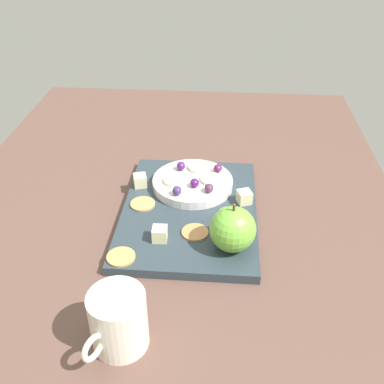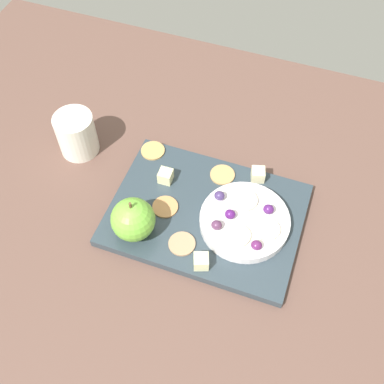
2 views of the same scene
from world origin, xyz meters
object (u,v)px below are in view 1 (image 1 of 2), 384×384
Objects in this scene: platter at (190,211)px; cracker_3 at (230,215)px; cheese_cube_1 at (140,180)px; cracker_2 at (143,204)px; serving_dish at (193,183)px; apple_slice_0 at (199,167)px; apple_whole at (233,229)px; grape_3 at (181,166)px; grape_4 at (218,168)px; cheese_cube_2 at (244,197)px; grape_1 at (209,188)px; grape_2 at (177,191)px; cup at (118,321)px; cracker_1 at (195,232)px; apple_slice_2 at (173,180)px; cheese_cube_0 at (160,234)px; grape_0 at (195,183)px; apple_slice_1 at (212,180)px; cracker_0 at (121,257)px.

cracker_3 is (1.88, 7.90, 1.09)cm from platter.
cracker_2 is at bearing 13.61° from cheese_cube_1.
apple_slice_0 is at bearing 166.57° from serving_dish.
platter is 4.47× the size of apple_whole.
grape_3 is at bearing -140.38° from cracker_3.
cheese_cube_2 is at bearing 33.78° from grape_4.
cracker_2 is 13.34cm from grape_1.
cup is at bearing -8.31° from grape_2.
cracker_3 is at bearing 40.82° from grape_1.
cheese_cube_2 is 15.71cm from grape_3.
grape_4 reaches higher than cheese_cube_1.
apple_whole is 3.10× the size of cheese_cube_1.
apple_slice_0 reaches higher than platter.
grape_2 is (-9.26, -4.18, 2.52)cm from cracker_1.
grape_4 is 0.43× the size of apple_slice_0.
apple_slice_2 is (0.59, 6.83, 0.84)cm from cheese_cube_1.
cheese_cube_2 is (-12.45, 14.97, 0.00)cm from cheese_cube_0.
serving_dish is 3.39× the size of cracker_2.
grape_3 is at bearing -122.09° from cheese_cube_2.
cracker_3 is at bearing 12.59° from grape_4.
cheese_cube_2 is at bearing 104.09° from platter.
grape_0 is 0.43× the size of apple_slice_1.
cheese_cube_2 is 1.28× the size of grape_2.
cracker_3 is at bearing 122.75° from cheese_cube_0.
apple_slice_0 is at bearing -153.34° from cracker_3.
cheese_cube_0 is 19.47cm from cheese_cube_2.
cracker_1 is at bearing 24.29° from grape_2.
cheese_cube_1 reaches higher than cracker_3.
serving_dish is 6.45× the size of cheese_cube_1.
cup reaches higher than grape_0.
cheese_cube_1 is 12.85cm from apple_slice_0.
apple_slice_1 is at bearing -15.94° from grape_4.
cracker_1 is 1.05× the size of apple_slice_2.
grape_1 is 35.16cm from cup.
cheese_cube_2 is 13.23cm from grape_2.
grape_4 is (-10.54, 14.28, 2.44)cm from cracker_2.
apple_slice_0 is at bearing -178.43° from cracker_1.
grape_3 is at bearing -166.04° from platter.
grape_0 is 35.90cm from cup.
apple_slice_1 reaches higher than cracker_2.
cracker_3 is 10.14cm from grape_0.
cracker_1 is at bearing 121.86° from cracker_0.
cracker_0 is at bearing -23.08° from apple_slice_0.
grape_1 is 0.43× the size of apple_slice_0.
cheese_cube_0 is 16.20cm from apple_slice_2.
cup reaches higher than cheese_cube_0.
cracker_3 is (-8.98, -0.27, -3.76)cm from apple_whole.
cracker_2 is at bearing -40.65° from apple_slice_2.
cracker_2 is 2.44× the size of grape_4.
grape_2 is at bearing -123.07° from platter.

